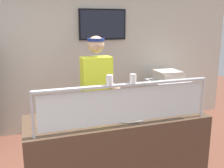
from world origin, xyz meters
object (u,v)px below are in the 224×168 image
Objects in this scene: pizza_tray at (126,114)px; pizza_box_stack at (168,75)px; worker_figure at (97,95)px; pizza_server at (128,113)px; parmesan_shaker at (110,81)px; pepper_flake_shaker at (133,79)px.

pizza_box_stack reaches higher than pizza_tray.
worker_figure reaches higher than pizza_box_stack.
pizza_server is 0.16× the size of worker_figure.
pizza_tray is 0.58m from parmesan_shaker.
pepper_flake_shaker is at bearing -110.09° from pizza_server.
pizza_box_stack is (1.52, 1.70, 0.00)m from pizza_tray.
pizza_box_stack is (1.56, 1.95, -0.44)m from pepper_flake_shaker.
parmesan_shaker is 2.69m from pizza_box_stack.
pizza_server is 3.20× the size of pepper_flake_shaker.
pizza_box_stack is at bearing 48.15° from pizza_tray.
parmesan_shaker is at bearing -180.00° from pepper_flake_shaker.
parmesan_shaker is at bearing -132.50° from pizza_box_stack.
pizza_server is 0.73m from worker_figure.
worker_figure reaches higher than pizza_server.
pizza_tray is 0.51m from pepper_flake_shaker.
pizza_tray is 1.59× the size of pizza_server.
pizza_server is at bearing 40.63° from parmesan_shaker.
pizza_box_stack is at bearing 31.17° from worker_figure.
pizza_server is 0.62× the size of pizza_box_stack.
worker_figure is at bearing -148.83° from pizza_box_stack.
pizza_tray is at bearing -79.93° from worker_figure.
pizza_server is at bearing -73.58° from pizza_tray.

